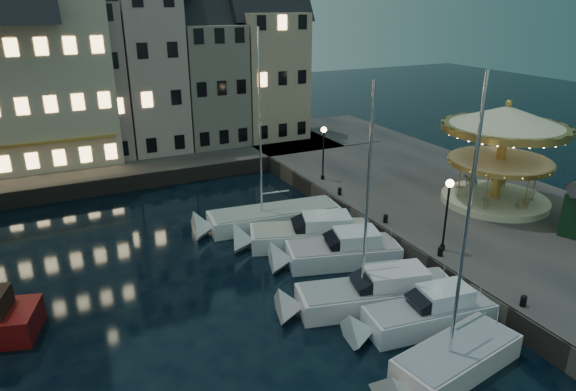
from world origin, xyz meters
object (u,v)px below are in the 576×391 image
streetlamp_b (447,205)px  bollard_a (524,300)px  streetlamp_d (498,149)px  motorboat_a (448,364)px  bollard_c (386,218)px  motorboat_d (336,253)px  streetlamp_c (323,146)px  motorboat_e (305,235)px  motorboat_c (369,294)px  bollard_d (340,191)px  motorboat_b (421,316)px  carousel (504,137)px  bollard_b (440,251)px  motorboat_f (266,218)px

streetlamp_b → bollard_a: 6.50m
streetlamp_d → motorboat_a: bearing=-140.8°
bollard_c → motorboat_d: motorboat_d is taller
streetlamp_c → motorboat_e: (-5.34, -7.23, -3.37)m
motorboat_c → motorboat_e: bearing=86.9°
streetlamp_c → motorboat_e: size_ratio=0.48×
streetlamp_b → streetlamp_d: 13.29m
streetlamp_c → bollard_c: bearing=-93.8°
streetlamp_c → bollard_d: 4.29m
motorboat_a → motorboat_b: motorboat_a is taller
streetlamp_d → carousel: size_ratio=0.51×
bollard_c → motorboat_d: size_ratio=0.08×
bollard_b → motorboat_e: size_ratio=0.07×
motorboat_b → motorboat_c: motorboat_c is taller
carousel → bollard_a: bearing=-131.4°
motorboat_c → motorboat_f: size_ratio=0.90×
motorboat_b → motorboat_e: (-0.75, 10.13, 0.01)m
streetlamp_d → motorboat_a: (-17.06, -13.90, -3.48)m
bollard_a → bollard_b: bearing=90.0°
streetlamp_b → bollard_c: size_ratio=7.32×
motorboat_a → carousel: 18.48m
streetlamp_c → motorboat_d: bearing=-115.6°
motorboat_c → motorboat_e: motorboat_c is taller
bollard_a → carousel: 13.97m
bollard_d → carousel: 11.52m
motorboat_b → motorboat_f: (-1.76, 13.90, -0.11)m
carousel → bollard_c: bearing=176.4°
bollard_c → motorboat_b: motorboat_b is taller
bollard_a → motorboat_b: motorboat_b is taller
streetlamp_b → motorboat_b: 6.89m
streetlamp_b → streetlamp_c: same height
motorboat_b → motorboat_e: same height
motorboat_f → bollard_d: bearing=-0.4°
streetlamp_b → motorboat_d: 6.81m
streetlamp_d → motorboat_b: (-15.90, -10.86, -3.38)m
streetlamp_d → bollard_c: 12.40m
motorboat_c → motorboat_d: motorboat_c is taller
motorboat_b → carousel: bearing=31.5°
motorboat_a → motorboat_b: (1.16, 3.04, 0.10)m
streetlamp_d → motorboat_b: size_ratio=0.57×
bollard_a → bollard_d: same height
bollard_a → motorboat_e: size_ratio=0.07×
motorboat_a → motorboat_b: 3.26m
streetlamp_d → bollard_b: 14.27m
motorboat_e → motorboat_d: bearing=-80.1°
bollard_d → motorboat_e: size_ratio=0.07×
bollard_a → motorboat_f: size_ratio=0.04×
streetlamp_c → motorboat_c: bearing=-111.3°
bollard_d → motorboat_b: (-4.00, -13.86, -0.96)m
bollard_b → motorboat_b: (-4.00, -3.36, -0.96)m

